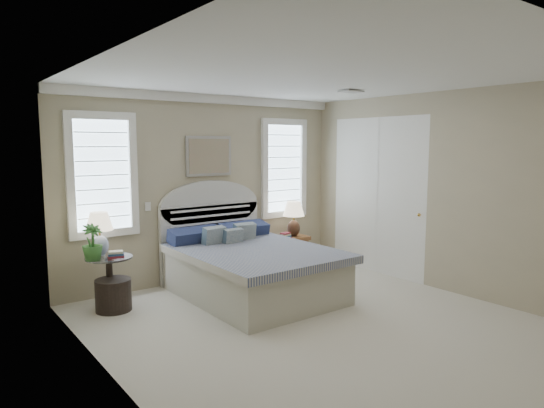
{
  "coord_description": "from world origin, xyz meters",
  "views": [
    {
      "loc": [
        -3.53,
        -3.76,
        1.99
      ],
      "look_at": [
        0.05,
        1.0,
        1.26
      ],
      "focal_mm": 32.0,
      "sensor_mm": 36.0,
      "label": 1
    }
  ],
  "objects_px": {
    "floor_pot": "(113,295)",
    "lamp_right": "(294,215)",
    "lamp_left": "(99,229)",
    "bed": "(248,266)",
    "nightstand_right": "(291,245)",
    "side_table_left": "(110,276)"
  },
  "relations": [
    {
      "from": "bed",
      "to": "nightstand_right",
      "type": "relative_size",
      "value": 4.29
    },
    {
      "from": "bed",
      "to": "side_table_left",
      "type": "height_order",
      "value": "bed"
    },
    {
      "from": "nightstand_right",
      "to": "lamp_right",
      "type": "relative_size",
      "value": 0.94
    },
    {
      "from": "bed",
      "to": "lamp_left",
      "type": "bearing_deg",
      "value": 156.39
    },
    {
      "from": "lamp_right",
      "to": "lamp_left",
      "type": "bearing_deg",
      "value": 178.93
    },
    {
      "from": "floor_pot",
      "to": "lamp_right",
      "type": "relative_size",
      "value": 0.75
    },
    {
      "from": "floor_pot",
      "to": "lamp_right",
      "type": "xyz_separation_m",
      "value": [
        3.01,
        0.25,
        0.68
      ]
    },
    {
      "from": "bed",
      "to": "nightstand_right",
      "type": "xyz_separation_m",
      "value": [
        1.3,
        0.69,
        0.0
      ]
    },
    {
      "from": "nightstand_right",
      "to": "lamp_right",
      "type": "distance_m",
      "value": 0.49
    },
    {
      "from": "side_table_left",
      "to": "nightstand_right",
      "type": "xyz_separation_m",
      "value": [
        2.95,
        0.1,
        -0.0
      ]
    },
    {
      "from": "floor_pot",
      "to": "lamp_left",
      "type": "distance_m",
      "value": 0.83
    },
    {
      "from": "lamp_right",
      "to": "bed",
      "type": "bearing_deg",
      "value": -152.93
    },
    {
      "from": "lamp_left",
      "to": "lamp_right",
      "type": "bearing_deg",
      "value": -1.07
    },
    {
      "from": "floor_pot",
      "to": "lamp_left",
      "type": "xyz_separation_m",
      "value": [
        -0.04,
        0.31,
        0.77
      ]
    },
    {
      "from": "floor_pot",
      "to": "side_table_left",
      "type": "bearing_deg",
      "value": 84.93
    },
    {
      "from": "bed",
      "to": "floor_pot",
      "type": "relative_size",
      "value": 5.38
    },
    {
      "from": "bed",
      "to": "lamp_right",
      "type": "relative_size",
      "value": 4.04
    },
    {
      "from": "side_table_left",
      "to": "lamp_left",
      "type": "height_order",
      "value": "lamp_left"
    },
    {
      "from": "side_table_left",
      "to": "floor_pot",
      "type": "relative_size",
      "value": 1.49
    },
    {
      "from": "lamp_left",
      "to": "lamp_right",
      "type": "xyz_separation_m",
      "value": [
        3.04,
        -0.06,
        -0.09
      ]
    },
    {
      "from": "bed",
      "to": "nightstand_right",
      "type": "height_order",
      "value": "bed"
    },
    {
      "from": "side_table_left",
      "to": "bed",
      "type": "bearing_deg",
      "value": -19.74
    }
  ]
}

